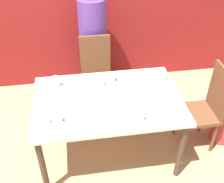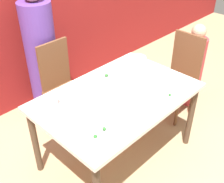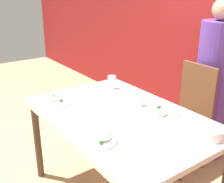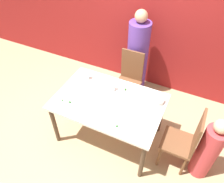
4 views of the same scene
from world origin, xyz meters
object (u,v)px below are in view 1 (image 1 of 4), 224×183
Objects in this scene: person_adult at (93,47)px; glass_water_tall at (100,82)px; chair_adult_spot at (97,74)px; plate_rice_adult at (138,118)px; chair_child_spot at (206,107)px; bowl_curry at (158,76)px.

glass_water_tall is (-0.02, -0.95, 0.11)m from person_adult.
plate_rice_adult is at bearing -77.39° from chair_adult_spot.
chair_adult_spot and chair_child_spot have the same top height.
plate_rice_adult is at bearing -68.71° from chair_child_spot.
person_adult is 1.10m from bowl_curry.
chair_child_spot is at bearing -28.78° from bowl_curry.
person_adult is 7.08× the size of plate_rice_adult.
chair_child_spot is 4.52× the size of plate_rice_adult.
person_adult reaches higher than bowl_curry.
person_adult is at bearing 99.82° from plate_rice_adult.
plate_rice_adult is 0.62m from glass_water_tall.
plate_rice_adult is (0.26, -1.16, 0.26)m from chair_adult_spot.
chair_child_spot is 1.62m from person_adult.
chair_adult_spot reaches higher than glass_water_tall.
glass_water_tall is (-1.12, 0.22, 0.31)m from chair_child_spot.
chair_adult_spot is 1.00× the size of chair_child_spot.
glass_water_tall is (-0.02, -0.61, 0.31)m from chair_adult_spot.
plate_rice_adult is at bearing -63.09° from glass_water_tall.
chair_adult_spot is 8.45× the size of glass_water_tall.
person_adult is at bearing -136.70° from chair_child_spot.
chair_adult_spot is at bearing -90.00° from person_adult.
bowl_curry is 0.69m from plate_rice_adult.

